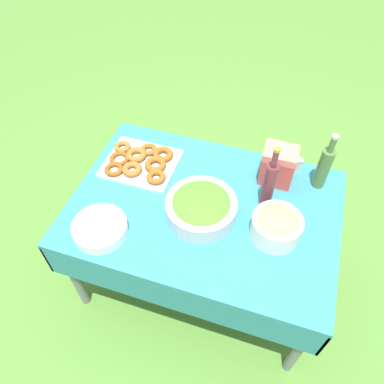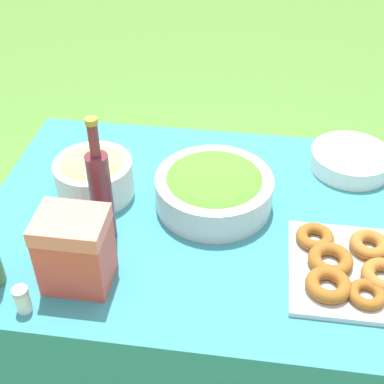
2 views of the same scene
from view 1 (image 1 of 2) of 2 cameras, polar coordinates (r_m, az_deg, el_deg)
The scene contains 10 objects.
ground_plane at distance 2.46m, azimuth 1.49°, elevation -11.97°, with size 14.00×14.00×0.00m, color #568C38.
picnic_table at distance 1.95m, azimuth 1.83°, elevation -3.71°, with size 1.34×0.93×0.68m.
salad_bowl at distance 1.80m, azimuth 1.42°, elevation -2.30°, with size 0.35×0.35×0.12m.
pasta_bowl at distance 1.77m, azimuth 12.75°, elevation -4.99°, with size 0.23×0.23×0.14m.
donut_platter at distance 2.07m, azimuth -7.79°, elevation 4.58°, with size 0.40×0.33×0.05m.
plate_stack at distance 1.81m, azimuth -13.83°, elevation -5.43°, with size 0.26×0.26×0.06m.
olive_oil_bottle at distance 1.99m, azimuth 19.46°, elevation 3.68°, with size 0.07×0.07×0.34m.
wine_bottle at distance 1.82m, azimuth 11.67°, elevation 1.29°, with size 0.06×0.06×0.37m.
cooler_box at distance 1.97m, azimuth 12.99°, elevation 3.98°, with size 0.17×0.14×0.21m.
salt_shaker at distance 2.10m, azimuth 15.95°, elevation 4.05°, with size 0.04×0.04×0.07m.
Camera 1 is at (-0.30, 1.12, 2.16)m, focal length 35.00 mm.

